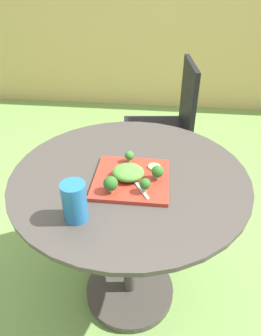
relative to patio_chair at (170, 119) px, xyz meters
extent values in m
plane|color=#70994C|center=(-0.16, -0.97, -0.53)|extent=(12.00, 12.00, 0.00)
cube|color=tan|center=(-0.16, 1.52, 0.21)|extent=(8.00, 0.08, 1.48)
cylinder|color=#423D38|center=(-0.16, -0.97, 0.21)|extent=(0.90, 0.90, 0.02)
cylinder|color=#423D38|center=(-0.16, -0.97, -0.14)|extent=(0.06, 0.06, 0.69)
cylinder|color=#423D38|center=(-0.16, -0.97, -0.51)|extent=(0.44, 0.44, 0.04)
cube|color=black|center=(-0.09, -0.01, -0.09)|extent=(0.49, 0.49, 0.03)
cube|color=black|center=(0.11, 0.01, 0.15)|extent=(0.08, 0.42, 0.45)
cylinder|color=black|center=(-0.29, 0.15, -0.31)|extent=(0.02, 0.02, 0.43)
cylinder|color=black|center=(-0.25, -0.21, -0.31)|extent=(0.02, 0.02, 0.43)
cylinder|color=black|center=(0.07, 0.19, -0.31)|extent=(0.02, 0.02, 0.43)
cylinder|color=black|center=(0.11, -0.17, -0.31)|extent=(0.02, 0.02, 0.43)
cube|color=#AD3323|center=(-0.15, -1.01, 0.23)|extent=(0.27, 0.27, 0.01)
cylinder|color=#236BA8|center=(-0.30, -1.23, 0.29)|extent=(0.08, 0.08, 0.13)
cylinder|color=#1E5B8F|center=(-0.30, -1.23, 0.27)|extent=(0.07, 0.07, 0.09)
cube|color=silver|center=(-0.11, -1.08, 0.24)|extent=(0.06, 0.10, 0.00)
cube|color=silver|center=(-0.15, -1.02, 0.24)|extent=(0.04, 0.05, 0.00)
ellipsoid|color=#519338|center=(-0.16, -1.01, 0.26)|extent=(0.12, 0.11, 0.04)
cylinder|color=#99B770|center=(-0.10, -1.09, 0.24)|extent=(0.01, 0.01, 0.02)
sphere|color=#2D6623|center=(-0.10, -1.09, 0.27)|extent=(0.04, 0.04, 0.04)
cylinder|color=#99B770|center=(-0.17, -0.91, 0.24)|extent=(0.01, 0.01, 0.01)
sphere|color=#38752D|center=(-0.17, -0.91, 0.26)|extent=(0.04, 0.04, 0.04)
cylinder|color=#99B770|center=(-0.21, -1.10, 0.24)|extent=(0.02, 0.02, 0.01)
sphere|color=#2D6623|center=(-0.21, -1.10, 0.27)|extent=(0.05, 0.05, 0.05)
cylinder|color=#99B770|center=(-0.06, -1.01, 0.24)|extent=(0.02, 0.02, 0.01)
sphere|color=#2D6623|center=(-0.06, -1.01, 0.27)|extent=(0.04, 0.04, 0.04)
cylinder|color=#8EB766|center=(-0.07, -0.94, 0.24)|extent=(0.05, 0.05, 0.01)
camera|label=1|loc=(-0.05, -1.92, 0.90)|focal=33.09mm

